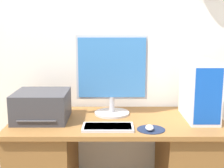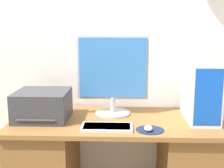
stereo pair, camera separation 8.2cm
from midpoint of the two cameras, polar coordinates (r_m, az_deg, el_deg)
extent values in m
cube|color=white|center=(2.48, -0.03, 9.08)|extent=(6.40, 0.05, 2.70)
cube|color=brown|center=(2.20, -0.03, -6.88)|extent=(1.47, 0.68, 0.03)
cylinder|color=#B7B7BC|center=(2.32, -1.01, -5.34)|extent=(0.26, 0.26, 0.02)
cylinder|color=#B7B7BC|center=(2.30, -1.02, -3.75)|extent=(0.04, 0.04, 0.12)
cube|color=#B7B7BC|center=(2.25, -1.04, 3.04)|extent=(0.51, 0.03, 0.46)
cube|color=#387AC6|center=(2.23, -1.05, 2.98)|extent=(0.48, 0.01, 0.43)
cube|color=silver|center=(2.01, -1.91, -7.92)|extent=(0.33, 0.17, 0.02)
cube|color=white|center=(2.01, -1.91, -7.77)|extent=(0.30, 0.14, 0.01)
cylinder|color=#19233D|center=(2.00, 6.00, -8.27)|extent=(0.18, 0.18, 0.00)
ellipsoid|color=silver|center=(1.97, 5.71, -7.97)|extent=(0.05, 0.08, 0.03)
cube|color=white|center=(2.24, 14.72, -1.07)|extent=(0.19, 0.41, 0.41)
cube|color=blue|center=(2.06, 16.11, -2.25)|extent=(0.17, 0.01, 0.37)
cube|color=#38383D|center=(2.23, -13.71, -3.87)|extent=(0.36, 0.35, 0.20)
cube|color=#515156|center=(2.15, -14.30, -6.00)|extent=(0.25, 0.16, 0.01)
camera|label=1|loc=(0.04, -91.10, -0.22)|focal=50.00mm
camera|label=2|loc=(0.04, 88.90, 0.22)|focal=50.00mm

